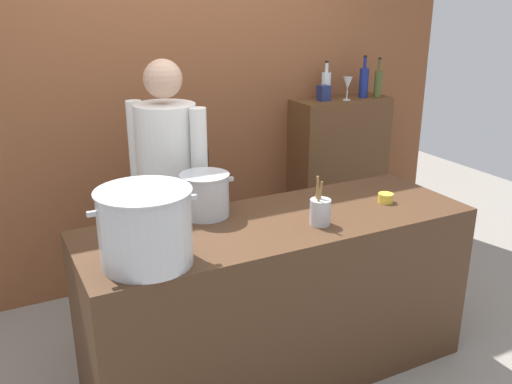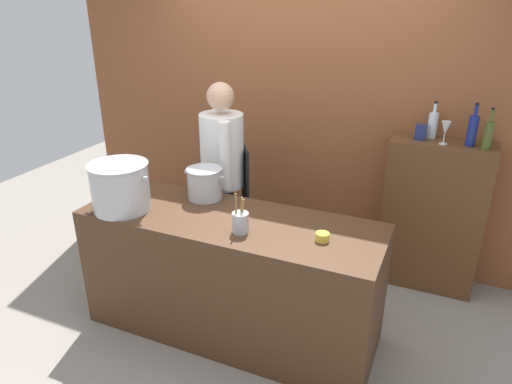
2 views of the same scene
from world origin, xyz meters
TOP-DOWN VIEW (x-y plane):
  - ground_plane at (0.00, 0.00)m, footprint 8.00×8.00m
  - brick_back_panel at (0.00, 1.40)m, footprint 4.40×0.10m
  - prep_counter at (0.00, 0.00)m, footprint 2.03×0.70m
  - bar_cabinet at (1.21, 1.19)m, footprint 0.76×0.32m
  - chef at (-0.37, 0.63)m, footprint 0.41×0.46m
  - stockpot_large at (-0.73, -0.17)m, footprint 0.46×0.40m
  - stockpot_small at (-0.31, 0.23)m, footprint 0.32×0.26m
  - utensil_crock at (0.15, -0.14)m, footprint 0.10×0.10m
  - butter_jar at (0.64, -0.04)m, footprint 0.08×0.08m
  - wine_bottle_clear at (1.11, 1.26)m, footprint 0.07×0.07m
  - wine_bottle_cobalt at (1.38, 1.15)m, footprint 0.07×0.07m
  - wine_bottle_olive at (1.49, 1.11)m, footprint 0.06×0.06m
  - wine_glass_short at (1.20, 1.12)m, footprint 0.07×0.07m
  - spice_tin_navy at (1.03, 1.18)m, footprint 0.08×0.08m

SIDE VIEW (x-z plane):
  - ground_plane at x=0.00m, z-range 0.00..0.00m
  - prep_counter at x=0.00m, z-range 0.00..0.90m
  - bar_cabinet at x=1.21m, z-range 0.00..1.24m
  - butter_jar at x=0.64m, z-range 0.90..0.95m
  - chef at x=-0.37m, z-range 0.13..1.79m
  - utensil_crock at x=0.15m, z-range 0.84..1.10m
  - stockpot_small at x=-0.31m, z-range 0.90..1.12m
  - stockpot_large at x=-0.73m, z-range 0.90..1.23m
  - spice_tin_navy at x=1.03m, z-range 1.24..1.35m
  - wine_bottle_clear at x=1.11m, z-range 1.20..1.48m
  - wine_bottle_olive at x=1.49m, z-range 1.20..1.50m
  - wine_glass_short at x=1.20m, z-range 1.27..1.44m
  - wine_bottle_cobalt at x=1.38m, z-range 1.20..1.51m
  - brick_back_panel at x=0.00m, z-range 0.00..3.00m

